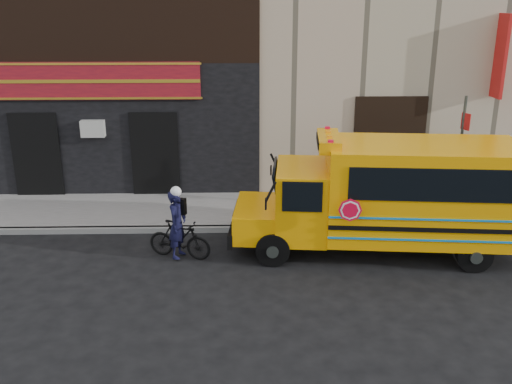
{
  "coord_description": "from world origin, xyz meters",
  "views": [
    {
      "loc": [
        -0.52,
        -11.59,
        5.94
      ],
      "look_at": [
        -0.19,
        1.85,
        1.37
      ],
      "focal_mm": 40.0,
      "sensor_mm": 36.0,
      "label": 1
    }
  ],
  "objects_px": {
    "sign_pole": "(460,156)",
    "bicycle": "(180,239)",
    "cyclist": "(177,226)",
    "school_bus": "(393,194)"
  },
  "relations": [
    {
      "from": "sign_pole",
      "to": "cyclist",
      "type": "bearing_deg",
      "value": -163.9
    },
    {
      "from": "bicycle",
      "to": "cyclist",
      "type": "distance_m",
      "value": 0.36
    },
    {
      "from": "school_bus",
      "to": "bicycle",
      "type": "distance_m",
      "value": 5.23
    },
    {
      "from": "sign_pole",
      "to": "bicycle",
      "type": "relative_size",
      "value": 2.25
    },
    {
      "from": "sign_pole",
      "to": "bicycle",
      "type": "distance_m",
      "value": 7.81
    },
    {
      "from": "sign_pole",
      "to": "cyclist",
      "type": "distance_m",
      "value": 7.79
    },
    {
      "from": "sign_pole",
      "to": "bicycle",
      "type": "bearing_deg",
      "value": -164.12
    },
    {
      "from": "school_bus",
      "to": "sign_pole",
      "type": "bearing_deg",
      "value": 39.76
    },
    {
      "from": "school_bus",
      "to": "cyclist",
      "type": "relative_size",
      "value": 4.26
    },
    {
      "from": "school_bus",
      "to": "cyclist",
      "type": "height_order",
      "value": "school_bus"
    }
  ]
}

